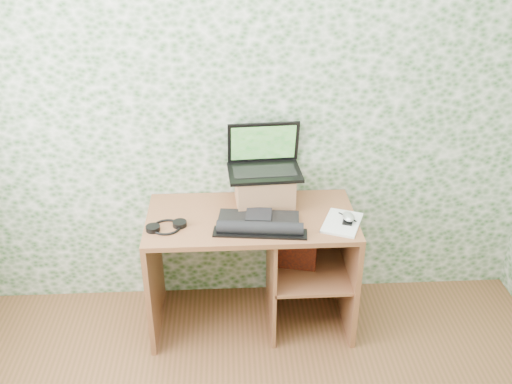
{
  "coord_description": "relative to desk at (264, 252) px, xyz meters",
  "views": [
    {
      "loc": [
        -0.12,
        -1.37,
        2.42
      ],
      "look_at": [
        0.03,
        1.39,
        0.93
      ],
      "focal_mm": 40.0,
      "sensor_mm": 36.0,
      "label": 1
    }
  ],
  "objects": [
    {
      "name": "riser",
      "position": [
        0.01,
        0.12,
        0.37
      ],
      "size": [
        0.35,
        0.3,
        0.2
      ],
      "primitive_type": "cube",
      "rotation": [
        0.0,
        0.0,
        0.06
      ],
      "color": "#A06947",
      "rests_on": "desk"
    },
    {
      "name": "laptop",
      "position": [
        0.01,
        0.16,
        0.53
      ],
      "size": [
        0.44,
        0.32,
        0.28
      ],
      "rotation": [
        0.0,
        0.0,
        0.06
      ],
      "color": "black",
      "rests_on": "riser"
    },
    {
      "name": "mouse",
      "position": [
        0.46,
        -0.13,
        0.3
      ],
      "size": [
        0.1,
        0.12,
        0.04
      ],
      "primitive_type": "ellipsoid",
      "rotation": [
        0.0,
        0.0,
        -0.33
      ],
      "color": "silver",
      "rests_on": "notepad"
    },
    {
      "name": "desk",
      "position": [
        0.0,
        0.0,
        0.0
      ],
      "size": [
        1.2,
        0.6,
        0.75
      ],
      "color": "brown",
      "rests_on": "floor"
    },
    {
      "name": "red_box",
      "position": [
        0.2,
        -0.03,
        0.05
      ],
      "size": [
        0.24,
        0.12,
        0.28
      ],
      "primitive_type": "cube",
      "rotation": [
        0.0,
        0.0,
        -0.23
      ],
      "color": "maroon",
      "rests_on": "desk"
    },
    {
      "name": "wall_back",
      "position": [
        -0.08,
        0.28,
        0.82
      ],
      "size": [
        3.5,
        0.0,
        3.5
      ],
      "primitive_type": "plane",
      "rotation": [
        1.57,
        0.0,
        0.0
      ],
      "color": "silver",
      "rests_on": "ground"
    },
    {
      "name": "headphones",
      "position": [
        -0.55,
        -0.13,
        0.28
      ],
      "size": [
        0.22,
        0.2,
        0.03
      ],
      "rotation": [
        0.0,
        0.0,
        0.27
      ],
      "color": "black",
      "rests_on": "desk"
    },
    {
      "name": "keyboard",
      "position": [
        -0.04,
        -0.15,
        0.29
      ],
      "size": [
        0.52,
        0.31,
        0.07
      ],
      "rotation": [
        0.0,
        0.0,
        -0.12
      ],
      "color": "black",
      "rests_on": "desk"
    },
    {
      "name": "notepad",
      "position": [
        0.43,
        -0.14,
        0.28
      ],
      "size": [
        0.28,
        0.32,
        0.01
      ],
      "primitive_type": "cube",
      "rotation": [
        0.0,
        0.0,
        -0.4
      ],
      "color": "silver",
      "rests_on": "desk"
    },
    {
      "name": "pen",
      "position": [
        0.47,
        -0.09,
        0.29
      ],
      "size": [
        0.09,
        0.11,
        0.01
      ],
      "primitive_type": "cylinder",
      "rotation": [
        1.57,
        0.0,
        0.67
      ],
      "color": "black",
      "rests_on": "notepad"
    }
  ]
}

